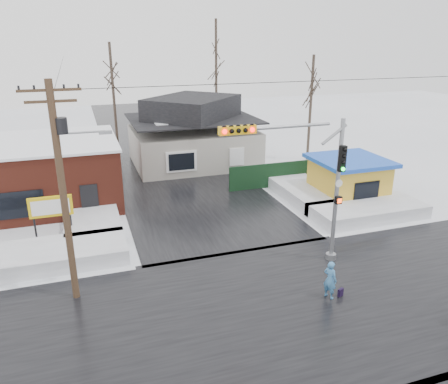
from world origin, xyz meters
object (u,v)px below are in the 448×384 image
object	(u,v)px
kiosk	(348,179)
pedestrian	(330,280)
utility_pole	(64,182)
marquee_sign	(51,208)
traffic_signal	(309,175)

from	to	relation	value
kiosk	pedestrian	distance (m)	12.39
utility_pole	pedestrian	xyz separation A→B (m)	(10.04, -3.43, -4.27)
utility_pole	pedestrian	world-z (taller)	utility_pole
utility_pole	kiosk	distance (m)	18.95
kiosk	utility_pole	bearing A→B (deg)	-159.56
marquee_sign	pedestrian	world-z (taller)	marquee_sign
traffic_signal	pedestrian	size ratio (longest dim) A/B	4.15
traffic_signal	kiosk	size ratio (longest dim) A/B	1.52
marquee_sign	utility_pole	bearing A→B (deg)	-79.87
traffic_signal	utility_pole	distance (m)	10.39
utility_pole	marquee_sign	bearing A→B (deg)	100.13
traffic_signal	utility_pole	xyz separation A→B (m)	(-10.36, 0.53, 0.57)
pedestrian	utility_pole	bearing A→B (deg)	46.89
marquee_sign	traffic_signal	bearing A→B (deg)	-29.72
traffic_signal	marquee_sign	bearing A→B (deg)	150.28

